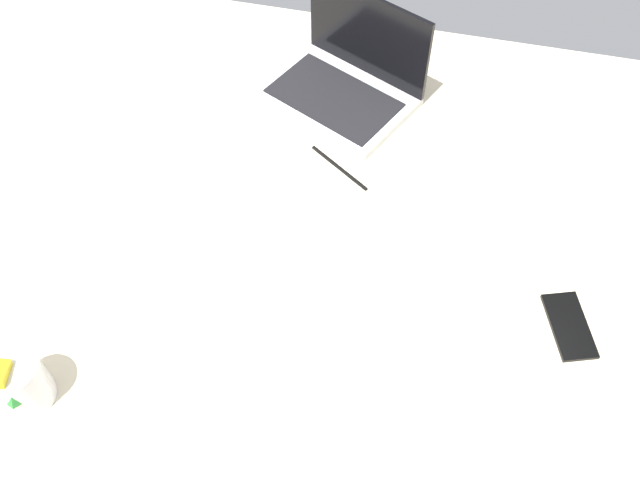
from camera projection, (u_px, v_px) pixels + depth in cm
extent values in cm
cube|color=beige|center=(257.00, 244.00, 152.44)|extent=(180.00, 140.00, 18.00)
cube|color=#B7BABC|center=(338.00, 98.00, 164.94)|extent=(39.67, 34.90, 2.00)
cube|color=black|center=(334.00, 98.00, 163.28)|extent=(33.48, 27.77, 0.40)
cube|color=black|center=(368.00, 35.00, 160.64)|extent=(30.26, 15.02, 21.00)
cylinder|color=silver|center=(21.00, 382.00, 117.92)|extent=(9.00, 9.00, 11.00)
cube|color=#268C33|center=(23.00, 388.00, 118.99)|extent=(8.42, 8.29, 6.33)
cube|color=#268C33|center=(14.00, 388.00, 115.25)|extent=(6.23, 6.56, 5.29)
cube|color=black|center=(569.00, 326.00, 130.00)|extent=(11.07, 15.46, 0.80)
cube|color=black|center=(339.00, 168.00, 153.04)|extent=(14.44, 9.99, 0.60)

